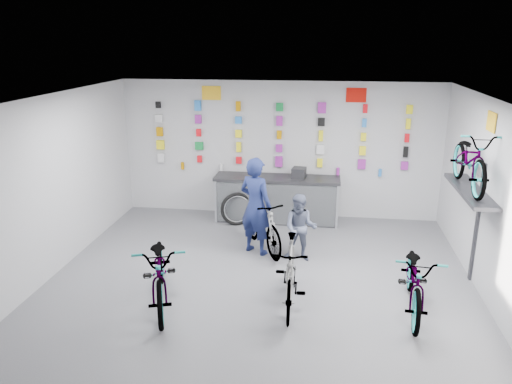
# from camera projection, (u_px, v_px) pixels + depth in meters

# --- Properties ---
(floor) EXTENTS (8.00, 8.00, 0.00)m
(floor) POSITION_uv_depth(u_px,v_px,m) (254.00, 300.00, 7.68)
(floor) COLOR #525358
(floor) RESTS_ON ground
(ceiling) EXTENTS (8.00, 8.00, 0.00)m
(ceiling) POSITION_uv_depth(u_px,v_px,m) (254.00, 105.00, 6.79)
(ceiling) COLOR white
(ceiling) RESTS_ON wall_back
(wall_back) EXTENTS (7.00, 0.00, 7.00)m
(wall_back) POSITION_uv_depth(u_px,v_px,m) (279.00, 150.00, 11.02)
(wall_back) COLOR silver
(wall_back) RESTS_ON floor
(wall_left) EXTENTS (0.00, 8.00, 8.00)m
(wall_left) POSITION_uv_depth(u_px,v_px,m) (30.00, 198.00, 7.69)
(wall_left) COLOR silver
(wall_left) RESTS_ON floor
(wall_right) EXTENTS (0.00, 8.00, 8.00)m
(wall_right) POSITION_uv_depth(u_px,v_px,m) (508.00, 220.00, 6.77)
(wall_right) COLOR silver
(wall_right) RESTS_ON floor
(counter) EXTENTS (2.70, 0.66, 1.00)m
(counter) POSITION_uv_depth(u_px,v_px,m) (277.00, 200.00, 10.88)
(counter) COLOR black
(counter) RESTS_ON floor
(merch_wall) EXTENTS (5.56, 0.08, 1.56)m
(merch_wall) POSITION_uv_depth(u_px,v_px,m) (276.00, 138.00, 10.88)
(merch_wall) COLOR silver
(merch_wall) RESTS_ON wall_back
(wall_bracket) EXTENTS (0.39, 1.90, 2.00)m
(wall_bracket) POSITION_uv_depth(u_px,v_px,m) (471.00, 196.00, 7.94)
(wall_bracket) COLOR #333338
(wall_bracket) RESTS_ON wall_right
(sign_left) EXTENTS (0.42, 0.02, 0.30)m
(sign_left) POSITION_uv_depth(u_px,v_px,m) (211.00, 93.00, 10.83)
(sign_left) COLOR yellow
(sign_left) RESTS_ON wall_back
(sign_right) EXTENTS (0.42, 0.02, 0.30)m
(sign_right) POSITION_uv_depth(u_px,v_px,m) (356.00, 95.00, 10.43)
(sign_right) COLOR red
(sign_right) RESTS_ON wall_back
(sign_side) EXTENTS (0.02, 0.40, 0.30)m
(sign_side) POSITION_uv_depth(u_px,v_px,m) (491.00, 122.00, 7.57)
(sign_side) COLOR yellow
(sign_side) RESTS_ON wall_right
(bike_left) EXTENTS (1.35, 2.20, 1.09)m
(bike_left) POSITION_uv_depth(u_px,v_px,m) (161.00, 270.00, 7.45)
(bike_left) COLOR gray
(bike_left) RESTS_ON floor
(bike_center) EXTENTS (0.55, 1.76, 1.05)m
(bike_center) POSITION_uv_depth(u_px,v_px,m) (290.00, 273.00, 7.40)
(bike_center) COLOR gray
(bike_center) RESTS_ON floor
(bike_right) EXTENTS (0.85, 1.98, 1.01)m
(bike_right) POSITION_uv_depth(u_px,v_px,m) (415.00, 279.00, 7.27)
(bike_right) COLOR gray
(bike_right) RESTS_ON floor
(bike_service) EXTENTS (1.28, 1.75, 1.04)m
(bike_service) POSITION_uv_depth(u_px,v_px,m) (263.00, 224.00, 9.38)
(bike_service) COLOR gray
(bike_service) RESTS_ON floor
(bike_wall) EXTENTS (0.63, 1.80, 0.95)m
(bike_wall) POSITION_uv_depth(u_px,v_px,m) (470.00, 159.00, 7.78)
(bike_wall) COLOR gray
(bike_wall) RESTS_ON wall_bracket
(clerk) EXTENTS (0.80, 0.70, 1.83)m
(clerk) POSITION_uv_depth(u_px,v_px,m) (256.00, 206.00, 9.15)
(clerk) COLOR navy
(clerk) RESTS_ON floor
(customer) EXTENTS (0.64, 0.52, 1.24)m
(customer) POSITION_uv_depth(u_px,v_px,m) (300.00, 228.00, 8.91)
(customer) COLOR #4F566E
(customer) RESTS_ON floor
(spare_wheel) EXTENTS (0.72, 0.39, 0.72)m
(spare_wheel) POSITION_uv_depth(u_px,v_px,m) (237.00, 209.00, 10.68)
(spare_wheel) COLOR black
(spare_wheel) RESTS_ON floor
(register) EXTENTS (0.32, 0.34, 0.22)m
(register) POSITION_uv_depth(u_px,v_px,m) (299.00, 173.00, 10.65)
(register) COLOR black
(register) RESTS_ON counter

